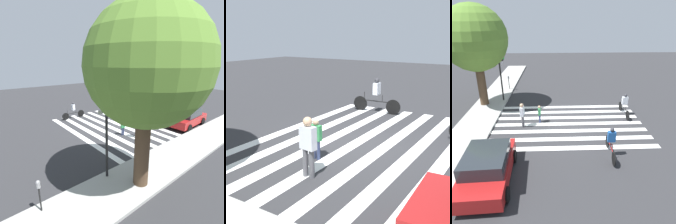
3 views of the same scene
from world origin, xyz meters
TOP-DOWN VIEW (x-y plane):
  - ground_plane at (0.00, 0.00)m, footprint 60.00×60.00m
  - crosswalk_stripes at (0.00, 0.00)m, footprint 6.35×10.00m
  - pedestrian_adult_yellow_jacket at (-0.21, 3.06)m, footprint 0.47×0.26m
  - pedestrian_adult_blue_shirt at (0.33, 1.98)m, footprint 0.35×0.18m
  - cyclist_mid_street at (1.30, -4.15)m, footprint 2.38×0.41m

SIDE VIEW (x-z plane):
  - ground_plane at x=0.00m, z-range 0.00..0.00m
  - crosswalk_stripes at x=0.00m, z-range 0.00..0.01m
  - pedestrian_adult_blue_shirt at x=0.33m, z-range 0.08..1.32m
  - cyclist_mid_street at x=1.30m, z-range 0.05..1.69m
  - pedestrian_adult_yellow_jacket at x=-0.21m, z-range 0.11..1.73m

